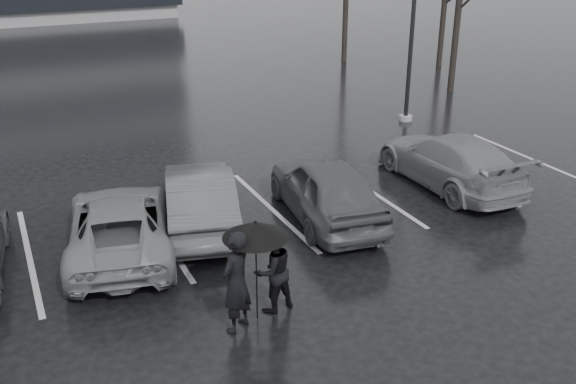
% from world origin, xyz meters
% --- Properties ---
extents(ground, '(160.00, 160.00, 0.00)m').
position_xyz_m(ground, '(0.00, 0.00, 0.00)').
color(ground, black).
rests_on(ground, ground).
extents(car_main, '(2.32, 4.53, 1.48)m').
position_xyz_m(car_main, '(1.56, 1.54, 0.74)').
color(car_main, black).
rests_on(car_main, ground).
extents(car_west_a, '(2.51, 4.49, 1.40)m').
position_xyz_m(car_west_a, '(-1.24, 2.40, 0.70)').
color(car_west_a, '#2B2B2E').
rests_on(car_west_a, ground).
extents(car_west_b, '(2.98, 4.84, 1.25)m').
position_xyz_m(car_west_b, '(-3.16, 1.94, 0.63)').
color(car_west_b, '#505053').
rests_on(car_west_b, ground).
extents(car_east, '(2.02, 4.79, 1.38)m').
position_xyz_m(car_east, '(5.49, 1.97, 0.69)').
color(car_east, '#505053').
rests_on(car_east, ground).
extents(pedestrian_left, '(0.81, 0.75, 1.86)m').
position_xyz_m(pedestrian_left, '(-1.96, -1.75, 0.93)').
color(pedestrian_left, black).
rests_on(pedestrian_left, ground).
extents(pedestrian_right, '(0.87, 0.73, 1.59)m').
position_xyz_m(pedestrian_right, '(-1.15, -1.45, 0.80)').
color(pedestrian_right, black).
rests_on(pedestrian_right, ground).
extents(umbrella, '(1.14, 1.14, 1.93)m').
position_xyz_m(umbrella, '(-1.53, -1.60, 1.75)').
color(umbrella, black).
rests_on(umbrella, ground).
extents(lamp_post, '(0.45, 0.45, 8.30)m').
position_xyz_m(lamp_post, '(7.92, 7.35, 3.80)').
color(lamp_post, gray).
rests_on(lamp_post, ground).
extents(stall_stripes, '(19.72, 5.00, 0.00)m').
position_xyz_m(stall_stripes, '(-0.80, 2.50, 0.00)').
color(stall_stripes, '#A9A9AC').
rests_on(stall_stripes, ground).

